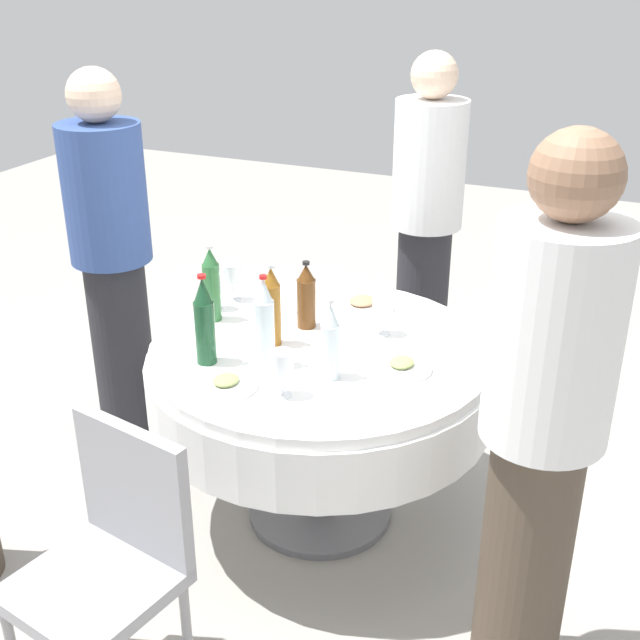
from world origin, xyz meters
TOP-DOWN VIEW (x-y plane):
  - ground_plane at (0.00, 0.00)m, footprint 10.00×10.00m
  - dining_table at (0.00, 0.00)m, footprint 1.26×1.26m
  - bottle_clear_near at (0.20, 0.12)m, footprint 0.06×0.06m
  - bottle_green_south at (-0.05, -0.47)m, footprint 0.06×0.06m
  - bottle_dark_green_east at (0.27, -0.31)m, footprint 0.07×0.07m
  - bottle_brown_west at (-0.13, -0.11)m, footprint 0.07×0.07m
  - bottle_clear_outer at (0.21, -0.11)m, footprint 0.07×0.07m
  - bottle_amber_right at (0.05, -0.16)m, footprint 0.06×0.06m
  - wine_glass_west at (-0.24, -0.49)m, footprint 0.07×0.07m
  - wine_glass_outer at (0.37, 0.03)m, footprint 0.07×0.07m
  - wine_glass_right at (-0.14, -0.51)m, footprint 0.06×0.06m
  - wine_glass_mid at (-0.18, 0.17)m, footprint 0.07×0.07m
  - plate_inner at (0.39, -0.16)m, footprint 0.21×0.21m
  - plate_rear at (-0.39, 0.02)m, footprint 0.26×0.26m
  - plate_front at (0.05, 0.32)m, footprint 0.21×0.21m
  - plate_north at (-0.27, -0.28)m, footprint 0.21×0.21m
  - fork_south at (-0.01, 0.03)m, footprint 0.09×0.17m
  - person_near at (-1.25, 0.01)m, footprint 0.34×0.34m
  - person_south at (-0.23, -1.06)m, footprint 0.34×0.34m
  - person_west at (0.45, 0.84)m, footprint 0.34×0.34m
  - chair_right at (0.99, -0.20)m, footprint 0.47×0.47m

SIDE VIEW (x-z plane):
  - ground_plane at x=0.00m, z-range 0.00..0.00m
  - chair_right at x=0.99m, z-range 0.08..0.95m
  - dining_table at x=0.00m, z-range 0.22..0.96m
  - fork_south at x=-0.01m, z-range 0.74..0.74m
  - plate_north at x=-0.27m, z-range 0.74..0.76m
  - plate_inner at x=0.39m, z-range 0.73..0.77m
  - plate_rear at x=-0.39m, z-range 0.73..0.77m
  - plate_front at x=0.05m, z-range 0.73..0.77m
  - wine_glass_mid at x=-0.18m, z-range 0.77..0.91m
  - wine_glass_right at x=-0.14m, z-range 0.77..0.92m
  - wine_glass_outer at x=0.37m, z-range 0.77..0.93m
  - person_south at x=-0.23m, z-range 0.04..1.66m
  - person_near at x=-1.25m, z-range 0.04..1.67m
  - wine_glass_west at x=-0.24m, z-range 0.78..0.93m
  - bottle_brown_west at x=-0.13m, z-range 0.73..0.99m
  - bottle_clear_near at x=0.20m, z-range 0.73..1.01m
  - bottle_green_south at x=-0.05m, z-range 0.73..1.03m
  - person_west at x=0.45m, z-range 0.05..1.72m
  - bottle_amber_right at x=0.05m, z-range 0.73..1.04m
  - bottle_dark_green_east at x=0.27m, z-range 0.73..1.05m
  - bottle_clear_outer at x=0.21m, z-range 0.73..1.06m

